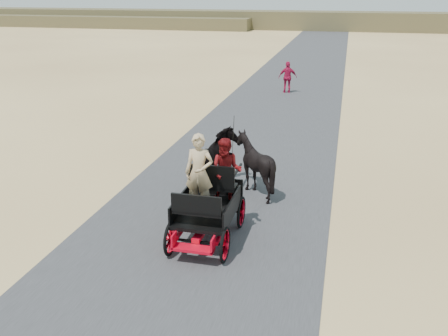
% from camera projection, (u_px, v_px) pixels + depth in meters
% --- Properties ---
extents(ground, '(140.00, 140.00, 0.00)m').
position_uv_depth(ground, '(200.00, 234.00, 11.96)').
color(ground, tan).
extents(road, '(6.00, 140.00, 0.01)m').
position_uv_depth(road, '(200.00, 234.00, 11.95)').
color(road, '#38383A').
rests_on(road, ground).
extents(ridge_far, '(140.00, 6.00, 2.40)m').
position_uv_depth(ridge_far, '(327.00, 21.00, 68.14)').
color(ridge_far, brown).
rests_on(ridge_far, ground).
extents(ridge_near, '(40.00, 4.00, 1.60)m').
position_uv_depth(ridge_near, '(112.00, 22.00, 71.30)').
color(ridge_near, brown).
rests_on(ridge_near, ground).
extents(carriage, '(1.30, 2.40, 0.72)m').
position_uv_depth(carriage, '(208.00, 225.00, 11.62)').
color(carriage, black).
rests_on(carriage, ground).
extents(horse_left, '(0.91, 2.01, 1.70)m').
position_uv_depth(horse_left, '(217.00, 162.00, 14.31)').
color(horse_left, black).
rests_on(horse_left, ground).
extents(horse_right, '(1.37, 1.54, 1.70)m').
position_uv_depth(horse_right, '(255.00, 165.00, 14.07)').
color(horse_right, black).
rests_on(horse_right, ground).
extents(driver_man, '(0.66, 0.43, 1.80)m').
position_uv_depth(driver_man, '(199.00, 173.00, 11.28)').
color(driver_man, tan).
rests_on(driver_man, carriage).
extents(passenger_woman, '(0.77, 0.60, 1.58)m').
position_uv_depth(passenger_woman, '(226.00, 171.00, 11.71)').
color(passenger_woman, '#660C0F').
rests_on(passenger_woman, carriage).
extents(pedestrian, '(1.07, 0.60, 1.73)m').
position_uv_depth(pedestrian, '(288.00, 77.00, 27.58)').
color(pedestrian, '#A9133D').
rests_on(pedestrian, ground).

